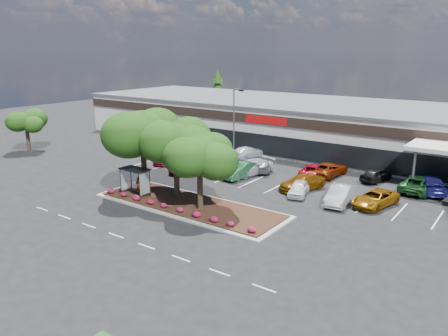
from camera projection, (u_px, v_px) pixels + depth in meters
The scene contains 28 objects.
ground at pixel (176, 226), 34.36m from camera, with size 160.00×160.00×0.00m, color black.
retail_store at pixel (341, 127), 60.06m from camera, with size 80.40×25.20×6.25m.
landscape_island at pixel (189, 205), 38.59m from camera, with size 18.00×6.00×0.26m.
lane_markings at pixel (246, 192), 42.60m from camera, with size 33.12×20.06×0.01m.
shrub_row at pixel (173, 208), 36.84m from camera, with size 17.00×0.80×0.50m, color maroon, non-canonical shape.
bus_shelter at pixel (136, 174), 40.29m from camera, with size 2.75×1.55×2.59m.
island_tree_west at pixel (143, 150), 41.29m from camera, with size 7.20×7.20×7.89m, color black, non-canonical shape.
island_tree_mid at pixel (176, 157), 39.94m from camera, with size 6.60×6.60×7.32m, color black, non-canonical shape.
island_tree_east at pixel (200, 172), 36.62m from camera, with size 5.80×5.80×6.50m, color black, non-canonical shape.
tree_west_far at pixel (27, 131), 59.05m from camera, with size 4.80×4.80×5.61m, color black, non-canonical shape.
conifer_north_west at pixel (218, 94), 85.99m from camera, with size 4.40×4.40×10.00m, color black.
person_waiting at pixel (139, 186), 40.41m from camera, with size 0.67×0.44×1.84m, color #594C47.
light_pole at pixel (235, 137), 47.70m from camera, with size 1.42×0.73×9.48m.
car_0 at pixel (169, 156), 53.49m from camera, with size 2.14×5.26×1.53m, color maroon.
car_1 at pixel (182, 166), 49.60m from camera, with size 2.23×4.83×1.34m, color maroon.
car_2 at pixel (241, 170), 47.15m from camera, with size 1.76×5.06×1.67m, color #1D4D2C.
car_3 at pixel (251, 167), 48.37m from camera, with size 2.29×5.62×1.63m, color silver.
car_4 at pixel (302, 182), 43.02m from camera, with size 2.10×5.16×1.50m, color #6A3907.
car_5 at pixel (299, 188), 41.43m from camera, with size 1.60×3.98×1.35m, color silver.
car_6 at pixel (340, 195), 39.13m from camera, with size 1.71×4.90×1.62m, color #A9AEB4.
car_7 at pixel (375, 199), 38.50m from camera, with size 2.34×5.09×1.41m, color #7F4C08.
car_10 at pixel (248, 152), 55.89m from camera, with size 2.00×4.91×1.42m, color silver.
car_11 at pixel (264, 165), 49.72m from camera, with size 1.91×4.69×1.36m, color #5B5A62.
car_12 at pixel (314, 170), 47.52m from camera, with size 2.32×5.04×1.40m, color #970314.
car_13 at pixel (329, 169), 47.86m from camera, with size 2.46×5.34×1.48m, color #621B04.
car_14 at pixel (376, 175), 45.77m from camera, with size 1.70×4.22×1.44m, color black.
car_15 at pixel (418, 184), 42.51m from camera, with size 2.63×5.71×1.59m, color #1A4B1E.
car_16 at pixel (429, 184), 42.40m from camera, with size 2.32×5.71×1.66m, color navy.
Camera 1 is at (21.74, -23.73, 13.40)m, focal length 35.00 mm.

